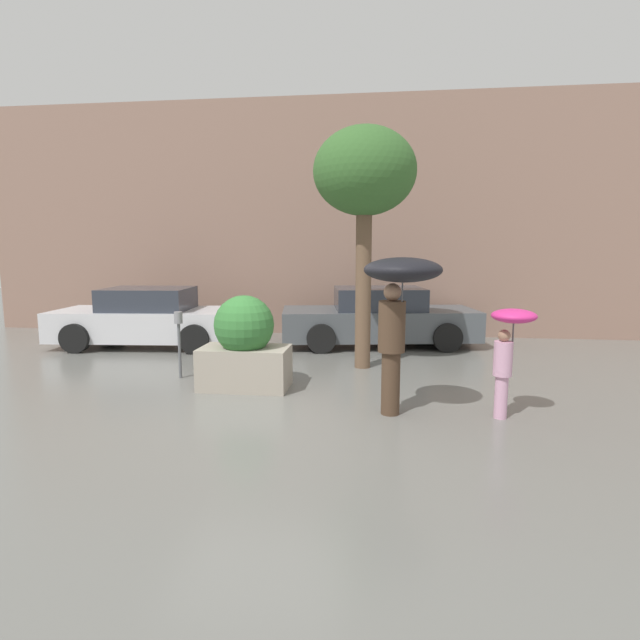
# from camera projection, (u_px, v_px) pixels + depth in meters

# --- Properties ---
(ground_plane) EXTENTS (40.00, 40.00, 0.00)m
(ground_plane) POSITION_uv_depth(u_px,v_px,m) (258.00, 410.00, 6.92)
(ground_plane) COLOR slate
(building_facade) EXTENTS (18.00, 0.30, 6.00)m
(building_facade) POSITION_uv_depth(u_px,v_px,m) (317.00, 218.00, 12.88)
(building_facade) COLOR #8C6B5B
(building_facade) RESTS_ON ground
(planter_box) EXTENTS (1.40, 0.95, 1.50)m
(planter_box) POSITION_uv_depth(u_px,v_px,m) (245.00, 345.00, 7.93)
(planter_box) COLOR #9E9384
(planter_box) RESTS_ON ground
(person_adult) EXTENTS (1.00, 1.00, 2.11)m
(person_adult) POSITION_uv_depth(u_px,v_px,m) (399.00, 294.00, 6.46)
(person_adult) COLOR #473323
(person_adult) RESTS_ON ground
(person_child) EXTENTS (0.57, 0.57, 1.46)m
(person_child) POSITION_uv_depth(u_px,v_px,m) (509.00, 340.00, 6.44)
(person_child) COLOR #D199B7
(person_child) RESTS_ON ground
(parked_car_near) EXTENTS (4.63, 2.44, 1.34)m
(parked_car_near) POSITION_uv_depth(u_px,v_px,m) (379.00, 319.00, 11.55)
(parked_car_near) COLOR #4C5156
(parked_car_near) RESTS_ON ground
(parked_car_far) EXTENTS (4.32, 2.19, 1.34)m
(parked_car_far) POSITION_uv_depth(u_px,v_px,m) (149.00, 319.00, 11.46)
(parked_car_far) COLOR silver
(parked_car_far) RESTS_ON ground
(street_tree) EXTENTS (1.86, 1.86, 4.39)m
(street_tree) POSITION_uv_depth(u_px,v_px,m) (365.00, 177.00, 8.95)
(street_tree) COLOR brown
(street_tree) RESTS_ON ground
(parking_meter) EXTENTS (0.14, 0.14, 1.16)m
(parking_meter) POSITION_uv_depth(u_px,v_px,m) (179.00, 330.00, 8.53)
(parking_meter) COLOR #595B60
(parking_meter) RESTS_ON ground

